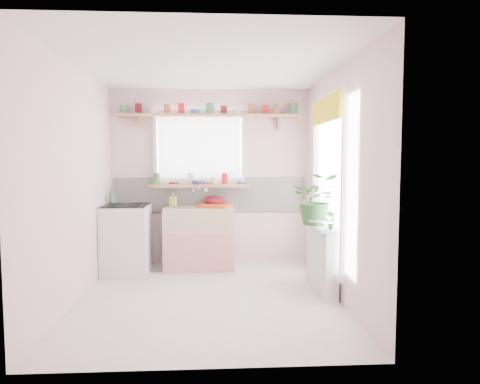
{
  "coord_description": "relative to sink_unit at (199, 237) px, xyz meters",
  "views": [
    {
      "loc": [
        0.08,
        -4.59,
        1.52
      ],
      "look_at": [
        0.37,
        0.55,
        1.12
      ],
      "focal_mm": 32.0,
      "sensor_mm": 36.0,
      "label": 1
    }
  ],
  "objects": [
    {
      "name": "room",
      "position": [
        0.81,
        -0.43,
        0.94
      ],
      "size": [
        3.2,
        3.2,
        3.2
      ],
      "color": "white",
      "rests_on": "ground"
    },
    {
      "name": "sink_unit",
      "position": [
        0.0,
        0.0,
        0.0
      ],
      "size": [
        0.95,
        0.65,
        1.11
      ],
      "color": "white",
      "rests_on": "ground"
    },
    {
      "name": "cooker",
      "position": [
        -0.95,
        -0.24,
        0.03
      ],
      "size": [
        0.58,
        0.58,
        0.93
      ],
      "color": "white",
      "rests_on": "ground"
    },
    {
      "name": "radiator_ledge",
      "position": [
        1.45,
        -1.09,
        -0.03
      ],
      "size": [
        0.22,
        0.95,
        0.78
      ],
      "color": "white",
      "rests_on": "ground"
    },
    {
      "name": "windowsill",
      "position": [
        -0.0,
        0.19,
        0.71
      ],
      "size": [
        1.4,
        0.22,
        0.04
      ],
      "primitive_type": "cube",
      "color": "tan",
      "rests_on": "room"
    },
    {
      "name": "pine_shelf",
      "position": [
        0.15,
        0.18,
        1.69
      ],
      "size": [
        2.52,
        0.24,
        0.04
      ],
      "primitive_type": "cube",
      "color": "tan",
      "rests_on": "room"
    },
    {
      "name": "shelf_crockery",
      "position": [
        0.13,
        0.18,
        1.76
      ],
      "size": [
        2.47,
        0.11,
        0.12
      ],
      "color": "#3F7F4C",
      "rests_on": "pine_shelf"
    },
    {
      "name": "sill_crockery",
      "position": [
        -0.05,
        0.19,
        0.78
      ],
      "size": [
        1.35,
        0.11,
        0.12
      ],
      "color": "#3F7F4C",
      "rests_on": "windowsill"
    },
    {
      "name": "dish_tray",
      "position": [
        0.2,
        -0.04,
        0.44
      ],
      "size": [
        0.49,
        0.43,
        0.04
      ],
      "primitive_type": "cube",
      "rotation": [
        0.0,
        0.0,
        -0.34
      ],
      "color": "#F04915",
      "rests_on": "sink_unit"
    },
    {
      "name": "colander",
      "position": [
        0.21,
        0.16,
        0.49
      ],
      "size": [
        0.42,
        0.42,
        0.15
      ],
      "primitive_type": "ellipsoid",
      "rotation": [
        0.0,
        0.0,
        -0.37
      ],
      "color": "maroon",
      "rests_on": "sink_unit"
    },
    {
      "name": "jade_plant",
      "position": [
        1.36,
        -1.16,
        0.63
      ],
      "size": [
        0.6,
        0.55,
        0.58
      ],
      "primitive_type": "imported",
      "rotation": [
        0.0,
        0.0,
        -0.2
      ],
      "color": "#2B6127",
      "rests_on": "radiator_ledge"
    },
    {
      "name": "fruit_bowl",
      "position": [
        1.36,
        -1.17,
        0.38
      ],
      "size": [
        0.3,
        0.3,
        0.07
      ],
      "primitive_type": "imported",
      "rotation": [
        0.0,
        0.0,
        0.1
      ],
      "color": "white",
      "rests_on": "radiator_ledge"
    },
    {
      "name": "herb_pot",
      "position": [
        1.43,
        -1.49,
        0.44
      ],
      "size": [
        0.12,
        0.09,
        0.2
      ],
      "primitive_type": "imported",
      "rotation": [
        0.0,
        0.0,
        0.16
      ],
      "color": "#255E26",
      "rests_on": "radiator_ledge"
    },
    {
      "name": "soap_bottle_sink",
      "position": [
        -0.38,
        0.21,
        0.51
      ],
      "size": [
        0.11,
        0.11,
        0.19
      ],
      "primitive_type": "imported",
      "rotation": [
        0.0,
        0.0,
        -0.36
      ],
      "color": "#EEE469",
      "rests_on": "sink_unit"
    },
    {
      "name": "sill_cup",
      "position": [
        0.22,
        0.13,
        0.77
      ],
      "size": [
        0.12,
        0.12,
        0.09
      ],
      "primitive_type": "imported",
      "rotation": [
        0.0,
        0.0,
        0.07
      ],
      "color": "white",
      "rests_on": "windowsill"
    },
    {
      "name": "sill_bowl",
      "position": [
        -0.02,
        0.13,
        0.75
      ],
      "size": [
        0.17,
        0.17,
        0.05
      ],
      "primitive_type": "imported",
      "rotation": [
        0.0,
        0.0,
        0.02
      ],
      "color": "#3247A4",
      "rests_on": "windowsill"
    },
    {
      "name": "shelf_vase",
      "position": [
        1.08,
        0.12,
        1.78
      ],
      "size": [
        0.16,
        0.16,
        0.14
      ],
      "primitive_type": "imported",
      "rotation": [
        0.0,
        0.0,
        0.23
      ],
      "color": "#97532E",
      "rests_on": "pine_shelf"
    },
    {
      "name": "cooker_bottle",
      "position": [
        -1.17,
        -0.06,
        0.59
      ],
      "size": [
        0.11,
        0.11,
        0.22
      ],
      "primitive_type": "imported",
      "rotation": [
        0.0,
        0.0,
        -0.32
      ],
      "color": "#438759",
      "rests_on": "cooker"
    },
    {
      "name": "fruit",
      "position": [
        1.37,
        -1.16,
        0.44
      ],
      "size": [
        0.2,
        0.14,
        0.1
      ],
      "color": "#FF6115",
      "rests_on": "fruit_bowl"
    }
  ]
}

